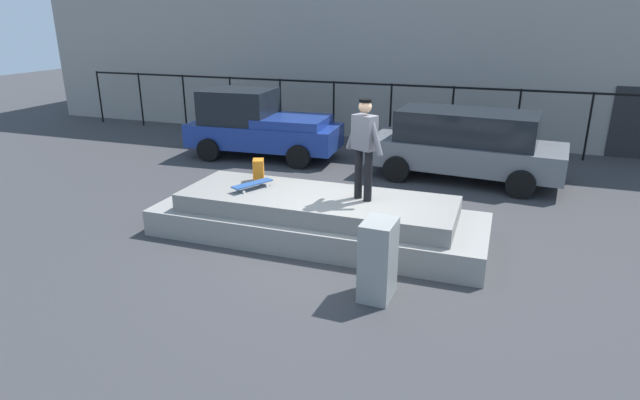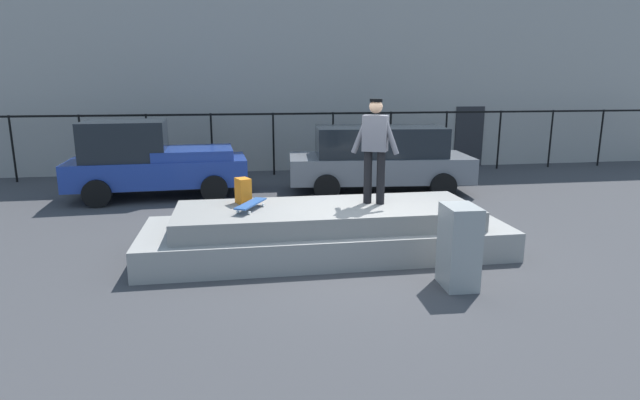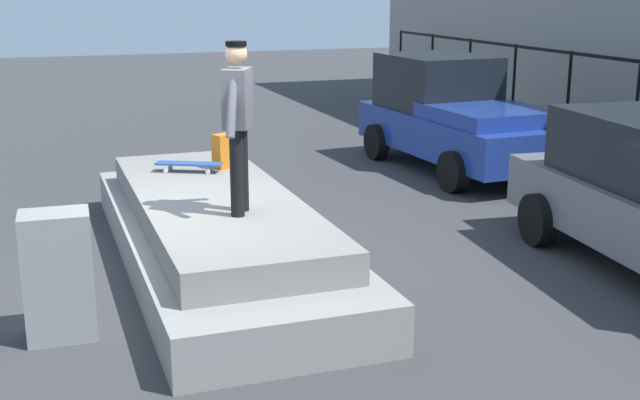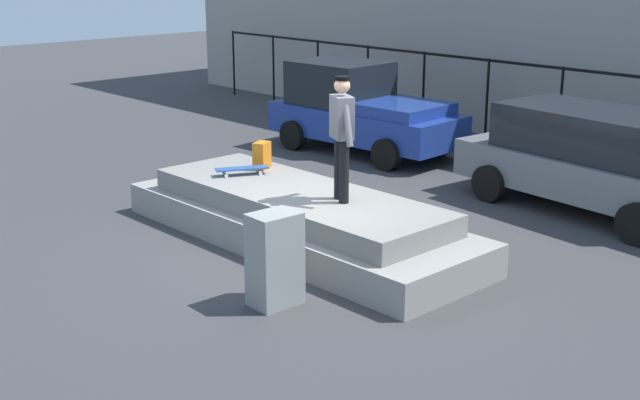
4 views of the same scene
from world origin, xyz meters
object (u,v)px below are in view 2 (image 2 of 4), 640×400
skateboarder (375,144)px  car_grey_hatchback_mid (379,158)px  car_blue_pickup_near (151,160)px  skateboard (251,204)px  backpack (243,191)px  utility_box (459,247)px

skateboarder → car_grey_hatchback_mid: bearing=73.3°
car_blue_pickup_near → skateboarder: bearing=-47.9°
skateboarder → skateboard: 2.27m
backpack → car_grey_hatchback_mid: size_ratio=0.09×
skateboard → car_grey_hatchback_mid: car_grey_hatchback_mid is taller
car_blue_pickup_near → utility_box: 8.41m
skateboard → car_grey_hatchback_mid: bearing=53.6°
car_blue_pickup_near → utility_box: bearing=-52.7°
car_grey_hatchback_mid → utility_box: bearing=-95.6°
utility_box → backpack: bearing=145.5°
skateboard → skateboarder: bearing=3.8°
backpack → car_blue_pickup_near: size_ratio=0.10×
backpack → car_grey_hatchback_mid: car_grey_hatchback_mid is taller
car_grey_hatchback_mid → backpack: bearing=-130.3°
backpack → car_grey_hatchback_mid: (3.54, 4.17, -0.11)m
skateboarder → backpack: 2.35m
backpack → car_grey_hatchback_mid: 5.47m
car_blue_pickup_near → car_grey_hatchback_mid: (5.72, -0.31, -0.02)m
skateboard → backpack: backpack is taller
utility_box → skateboarder: bearing=114.2°
car_blue_pickup_near → utility_box: (5.10, -6.68, -0.34)m
car_blue_pickup_near → utility_box: size_ratio=3.71×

